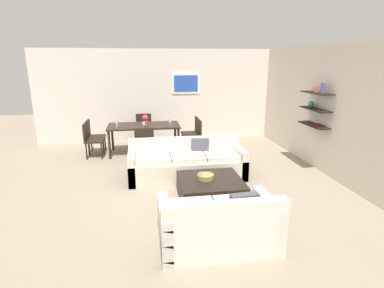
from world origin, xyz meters
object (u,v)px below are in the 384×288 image
at_px(dining_chair_right_near, 195,134).
at_px(wine_glass_right_near, 170,121).
at_px(centerpiece_vase, 145,119).
at_px(dining_chair_left_near, 91,138).
at_px(wine_glass_left_near, 116,122).
at_px(dining_chair_right_far, 193,131).
at_px(dining_chair_foot, 144,143).
at_px(wine_glass_left_far, 117,120).
at_px(dining_chair_left_far, 93,134).
at_px(dining_chair_head, 144,127).
at_px(wine_glass_right_far, 169,119).
at_px(sofa_beige, 187,164).
at_px(coffee_table, 210,189).
at_px(wine_glass_head, 143,118).
at_px(loveseat_white, 219,225).
at_px(wine_glass_foot, 144,124).
at_px(dining_table, 144,128).
at_px(apple_on_coffee_table, 200,177).
at_px(decorative_bowl, 206,176).

relative_size(dining_chair_right_near, wine_glass_right_near, 5.52).
bearing_deg(centerpiece_vase, dining_chair_right_near, -7.80).
distance_m(dining_chair_left_near, wine_glass_left_near, 0.74).
bearing_deg(wine_glass_right_near, dining_chair_right_far, 26.72).
height_order(dining_chair_foot, wine_glass_left_far, wine_glass_left_far).
xyz_separation_m(dining_chair_right_near, dining_chair_left_far, (-2.65, 0.42, 0.00)).
relative_size(dining_chair_head, wine_glass_right_far, 5.62).
relative_size(sofa_beige, wine_glass_left_far, 13.88).
relative_size(coffee_table, wine_glass_head, 7.00).
bearing_deg(dining_chair_head, dining_chair_right_near, -39.21).
bearing_deg(centerpiece_vase, wine_glass_left_near, -173.65).
xyz_separation_m(dining_chair_right_far, wine_glass_head, (-1.32, 0.20, 0.35)).
bearing_deg(dining_chair_foot, dining_chair_left_near, 153.43).
distance_m(sofa_beige, loveseat_white, 2.51).
xyz_separation_m(wine_glass_right_near, centerpiece_vase, (-0.63, 0.08, 0.04)).
distance_m(loveseat_white, dining_chair_left_far, 5.15).
height_order(wine_glass_left_far, wine_glass_foot, wine_glass_left_far).
distance_m(dining_table, wine_glass_left_far, 0.71).
distance_m(sofa_beige, dining_chair_foot, 1.37).
height_order(loveseat_white, wine_glass_head, wine_glass_head).
distance_m(apple_on_coffee_table, centerpiece_vase, 3.15).
bearing_deg(dining_chair_left_near, dining_chair_right_far, 8.97).
bearing_deg(dining_chair_left_near, wine_glass_right_near, 2.69).
height_order(dining_chair_left_near, dining_chair_left_far, same).
bearing_deg(dining_chair_right_far, dining_chair_right_near, -90.00).
xyz_separation_m(dining_table, wine_glass_foot, (-0.00, -0.40, 0.17)).
distance_m(loveseat_white, coffee_table, 1.39).
bearing_deg(wine_glass_left_near, wine_glass_right_far, 9.59).
height_order(loveseat_white, decorative_bowl, loveseat_white).
height_order(dining_chair_left_near, dining_chair_right_near, same).
bearing_deg(dining_chair_foot, wine_glass_right_far, 55.39).
xyz_separation_m(dining_chair_foot, wine_glass_foot, (-0.00, 0.47, 0.35)).
bearing_deg(sofa_beige, wine_glass_head, 110.34).
xyz_separation_m(dining_table, dining_chair_foot, (0.00, -0.87, -0.18)).
xyz_separation_m(dining_chair_head, wine_glass_head, (-0.00, -0.47, 0.35)).
bearing_deg(coffee_table, wine_glass_right_far, 97.81).
distance_m(wine_glass_right_far, wine_glass_head, 0.74).
height_order(dining_chair_head, dining_chair_right_near, same).
relative_size(dining_table, wine_glass_left_near, 11.53).
bearing_deg(sofa_beige, dining_table, 114.18).
bearing_deg(dining_chair_left_near, dining_chair_right_near, 0.00).
xyz_separation_m(wine_glass_foot, wine_glass_head, (0.00, 0.81, 0.00)).
xyz_separation_m(dining_chair_right_near, wine_glass_left_near, (-2.01, 0.09, 0.36)).
bearing_deg(dining_chair_right_near, apple_on_coffee_table, -97.94).
distance_m(wine_glass_right_near, wine_glass_head, 0.86).
xyz_separation_m(wine_glass_left_near, wine_glass_right_far, (1.36, 0.23, 0.00)).
relative_size(decorative_bowl, dining_chair_foot, 0.33).
height_order(apple_on_coffee_table, centerpiece_vase, centerpiece_vase).
bearing_deg(dining_chair_foot, sofa_beige, -50.50).
height_order(loveseat_white, dining_chair_left_near, dining_chair_left_near).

